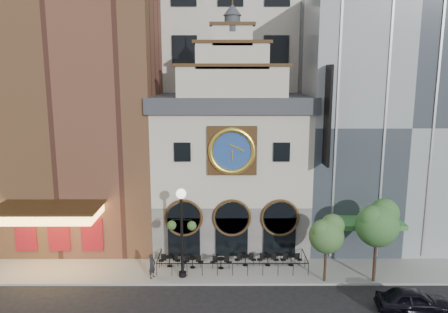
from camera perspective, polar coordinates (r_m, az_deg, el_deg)
name	(u,v)px	position (r m, az deg, el deg)	size (l,w,h in m)	color
ground	(233,286)	(30.63, 1.17, -16.52)	(120.00, 120.00, 0.00)	black
sidewalk	(232,268)	(32.84, 1.06, -14.40)	(44.00, 5.00, 0.15)	gray
clock_building	(231,165)	(35.79, 0.92, -1.07)	(12.60, 8.78, 18.65)	#605E5B
theater_building	(77,91)	(39.16, -18.71, 8.13)	(14.00, 15.60, 25.00)	brown
retail_building	(382,120)	(39.81, 19.98, 4.52)	(14.00, 14.40, 20.00)	gray
office_tower	(229,15)	(47.56, 0.68, 18.00)	(20.00, 16.00, 40.00)	beige
cafe_railing	(232,262)	(32.61, 1.07, -13.57)	(10.60, 2.60, 0.90)	black
bistro_0	(170,260)	(33.01, -7.12, -13.31)	(1.58, 0.68, 0.90)	black
bistro_1	(193,262)	(32.65, -4.12, -13.54)	(1.58, 0.68, 0.90)	black
bistro_2	(221,262)	(32.47, -0.41, -13.65)	(1.58, 0.68, 0.90)	black
bistro_3	(245,259)	(32.95, 2.80, -13.29)	(1.58, 0.68, 0.90)	black
bistro_4	(268,259)	(33.08, 5.75, -13.23)	(1.58, 0.68, 0.90)	black
bistro_5	(291,259)	(33.29, 8.77, -13.14)	(1.58, 0.68, 0.90)	black
car_right	(414,301)	(29.62, 23.55, -16.88)	(1.76, 4.37, 1.49)	black
pedestrian	(152,266)	(31.38, -9.37, -13.95)	(0.62, 0.40, 1.69)	black
lamppost	(182,223)	(30.12, -5.55, -8.64)	(2.02, 0.75, 6.32)	black
tree_left	(327,233)	(30.37, 13.31, -9.73)	(2.41, 2.32, 4.65)	#382619
tree_right	(378,222)	(31.08, 19.47, -8.09)	(2.96, 2.85, 5.70)	#382619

